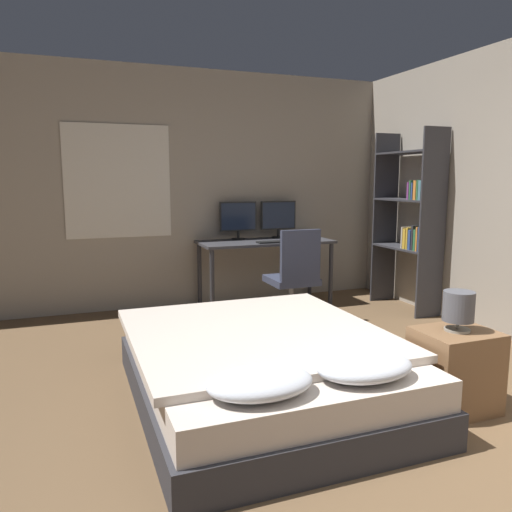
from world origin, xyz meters
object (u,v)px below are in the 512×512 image
bedside_lamp (459,307)px  office_chair (294,284)px  bed (262,367)px  monitor_right (278,217)px  keyboard (272,242)px  bookshelf (413,216)px  desk (265,248)px  monitor_left (238,218)px  computer_mouse (294,240)px  nightstand (455,370)px

bedside_lamp → office_chair: 2.26m
bed → office_chair: bearing=58.9°
bedside_lamp → monitor_right: bearing=87.7°
bed → keyboard: keyboard is taller
bed → bookshelf: bookshelf is taller
bed → desk: desk is taller
monitor_right → bookshelf: 1.55m
bedside_lamp → bookshelf: size_ratio=0.13×
monitor_left → computer_mouse: 0.72m
bedside_lamp → bed: bearing=153.1°
nightstand → bedside_lamp: bearing=180.0°
nightstand → bookshelf: size_ratio=0.26×
monitor_right → keyboard: monitor_right is taller
keyboard → bookshelf: (1.43, -0.58, 0.30)m
nightstand → desk: desk is taller
monitor_right → keyboard: 0.56m
bedside_lamp → desk: size_ratio=0.16×
bed → bookshelf: 3.00m
bed → monitor_left: bearing=74.6°
bedside_lamp → keyboard: keyboard is taller
nightstand → bookshelf: bookshelf is taller
bookshelf → monitor_right: bearing=139.3°
desk → keyboard: size_ratio=4.40×
office_chair → keyboard: bearing=94.6°
desk → computer_mouse: bearing=-39.2°
bedside_lamp → monitor_right: (0.13, 3.16, 0.34)m
nightstand → computer_mouse: (0.14, 2.72, 0.52)m
bed → nightstand: 1.23m
computer_mouse → bookshelf: (1.17, -0.58, 0.29)m
nightstand → monitor_left: size_ratio=1.17×
monitor_left → monitor_right: 0.51m
monitor_left → office_chair: (0.30, -0.92, -0.63)m
bedside_lamp → bookshelf: 2.54m
monitor_left → monitor_right: size_ratio=1.00×
monitor_right → bookshelf: bearing=-40.7°
bed → office_chair: 1.97m
desk → keyboard: 0.24m
monitor_right → computer_mouse: (0.01, -0.43, -0.23)m
bedside_lamp → monitor_right: 3.18m
computer_mouse → bookshelf: bearing=-26.3°
desk → monitor_right: bearing=40.6°
computer_mouse → office_chair: (-0.23, -0.49, -0.40)m
bedside_lamp → office_chair: bearing=92.3°
bed → desk: (0.97, 2.38, 0.44)m
bed → bedside_lamp: 1.31m
computer_mouse → nightstand: bearing=-92.9°
monitor_left → bookshelf: (1.69, -1.01, 0.05)m
nightstand → bookshelf: 2.64m
monitor_left → desk: bearing=-40.6°
bed → office_chair: (1.01, 1.68, 0.15)m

